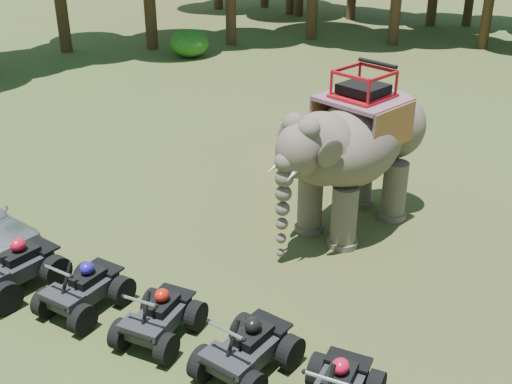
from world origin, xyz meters
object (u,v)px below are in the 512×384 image
at_px(atv_0, 13,260).
at_px(atv_3, 247,342).
at_px(atv_1, 83,283).
at_px(elephant, 356,150).
at_px(atv_2, 158,311).

distance_m(atv_0, atv_3, 5.44).
bearing_deg(atv_0, atv_1, 12.57).
bearing_deg(elephant, atv_0, -113.38).
xyz_separation_m(atv_0, atv_2, (3.56, 0.15, -0.08)).
bearing_deg(atv_0, atv_2, 10.45).
bearing_deg(elephant, atv_2, -87.51).
height_order(atv_0, atv_1, atv_0).
relative_size(atv_0, atv_3, 1.06).
relative_size(elephant, atv_1, 2.82).
bearing_deg(atv_2, atv_0, 178.11).
bearing_deg(atv_3, atv_1, -172.19).
bearing_deg(elephant, atv_1, -102.66).
xyz_separation_m(atv_1, atv_2, (1.81, 0.01, -0.02)).
distance_m(atv_1, atv_3, 3.69).
height_order(elephant, atv_2, elephant).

